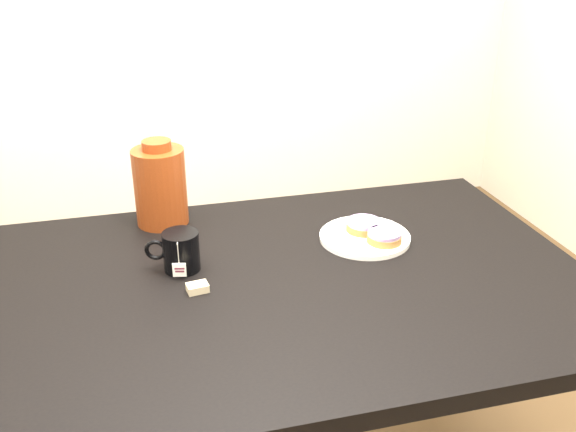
% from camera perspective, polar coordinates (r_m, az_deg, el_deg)
% --- Properties ---
extents(table, '(1.40, 0.90, 0.75)m').
position_cam_1_polar(table, '(1.48, -0.88, -8.40)').
color(table, black).
rests_on(table, ground_plane).
extents(plate, '(0.23, 0.23, 0.02)m').
position_cam_1_polar(plate, '(1.61, 6.84, -1.81)').
color(plate, white).
rests_on(plate, table).
extents(bagel_back, '(0.13, 0.13, 0.03)m').
position_cam_1_polar(bagel_back, '(1.63, 6.75, -0.84)').
color(bagel_back, brown).
rests_on(bagel_back, plate).
extents(bagel_front, '(0.12, 0.12, 0.03)m').
position_cam_1_polar(bagel_front, '(1.58, 8.55, -1.83)').
color(bagel_front, brown).
rests_on(bagel_front, plate).
extents(mug, '(0.13, 0.10, 0.09)m').
position_cam_1_polar(mug, '(1.47, -9.55, -3.09)').
color(mug, black).
rests_on(mug, table).
extents(teabag_pouch, '(0.05, 0.04, 0.02)m').
position_cam_1_polar(teabag_pouch, '(1.40, -8.05, -6.33)').
color(teabag_pouch, '#C6B793').
rests_on(teabag_pouch, table).
extents(bagel_package, '(0.17, 0.17, 0.23)m').
position_cam_1_polar(bagel_package, '(1.69, -11.30, 2.68)').
color(bagel_package, '#571E0B').
rests_on(bagel_package, table).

